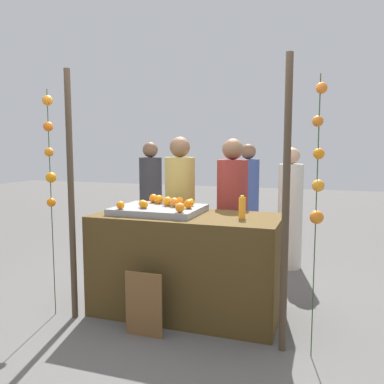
{
  "coord_description": "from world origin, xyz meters",
  "views": [
    {
      "loc": [
        1.25,
        -3.52,
        1.59
      ],
      "look_at": [
        0.0,
        0.15,
        1.15
      ],
      "focal_mm": 37.66,
      "sensor_mm": 36.0,
      "label": 1
    }
  ],
  "objects_px": {
    "stall_counter": "(187,264)",
    "vendor_right": "(232,221)",
    "juice_bottle": "(242,208)",
    "vendor_left": "(180,217)",
    "orange_0": "(144,205)",
    "chalkboard_sign": "(144,305)",
    "orange_1": "(142,204)"
  },
  "relations": [
    {
      "from": "orange_1",
      "to": "juice_bottle",
      "type": "relative_size",
      "value": 0.35
    },
    {
      "from": "vendor_left",
      "to": "juice_bottle",
      "type": "bearing_deg",
      "value": -41.0
    },
    {
      "from": "chalkboard_sign",
      "to": "juice_bottle",
      "type": "bearing_deg",
      "value": 37.6
    },
    {
      "from": "juice_bottle",
      "to": "orange_1",
      "type": "bearing_deg",
      "value": -177.8
    },
    {
      "from": "orange_0",
      "to": "vendor_left",
      "type": "distance_m",
      "value": 0.88
    },
    {
      "from": "orange_0",
      "to": "juice_bottle",
      "type": "bearing_deg",
      "value": 5.47
    },
    {
      "from": "chalkboard_sign",
      "to": "vendor_left",
      "type": "distance_m",
      "value": 1.41
    },
    {
      "from": "orange_0",
      "to": "orange_1",
      "type": "xyz_separation_m",
      "value": [
        -0.04,
        0.05,
        -0.0
      ]
    },
    {
      "from": "vendor_right",
      "to": "orange_1",
      "type": "bearing_deg",
      "value": -131.23
    },
    {
      "from": "orange_0",
      "to": "juice_bottle",
      "type": "relative_size",
      "value": 0.36
    },
    {
      "from": "stall_counter",
      "to": "orange_1",
      "type": "xyz_separation_m",
      "value": [
        -0.42,
        -0.08,
        0.57
      ]
    },
    {
      "from": "orange_1",
      "to": "vendor_left",
      "type": "distance_m",
      "value": 0.84
    },
    {
      "from": "juice_bottle",
      "to": "vendor_left",
      "type": "xyz_separation_m",
      "value": [
        -0.87,
        0.76,
        -0.26
      ]
    },
    {
      "from": "stall_counter",
      "to": "vendor_left",
      "type": "relative_size",
      "value": 1.03
    },
    {
      "from": "vendor_right",
      "to": "chalkboard_sign",
      "type": "bearing_deg",
      "value": -108.83
    },
    {
      "from": "orange_0",
      "to": "stall_counter",
      "type": "bearing_deg",
      "value": 18.47
    },
    {
      "from": "stall_counter",
      "to": "vendor_left",
      "type": "height_order",
      "value": "vendor_left"
    },
    {
      "from": "juice_bottle",
      "to": "chalkboard_sign",
      "type": "distance_m",
      "value": 1.18
    },
    {
      "from": "orange_0",
      "to": "vendor_right",
      "type": "xyz_separation_m",
      "value": [
        0.65,
        0.84,
        -0.27
      ]
    },
    {
      "from": "juice_bottle",
      "to": "chalkboard_sign",
      "type": "xyz_separation_m",
      "value": [
        -0.71,
        -0.54,
        -0.78
      ]
    },
    {
      "from": "orange_0",
      "to": "chalkboard_sign",
      "type": "bearing_deg",
      "value": -65.69
    },
    {
      "from": "stall_counter",
      "to": "vendor_right",
      "type": "bearing_deg",
      "value": 69.35
    },
    {
      "from": "stall_counter",
      "to": "chalkboard_sign",
      "type": "distance_m",
      "value": 0.64
    },
    {
      "from": "orange_0",
      "to": "orange_1",
      "type": "bearing_deg",
      "value": 130.43
    },
    {
      "from": "juice_bottle",
      "to": "vendor_left",
      "type": "height_order",
      "value": "vendor_left"
    },
    {
      "from": "chalkboard_sign",
      "to": "vendor_left",
      "type": "bearing_deg",
      "value": 97.18
    },
    {
      "from": "stall_counter",
      "to": "chalkboard_sign",
      "type": "xyz_separation_m",
      "value": [
        -0.17,
        -0.58,
        -0.21
      ]
    },
    {
      "from": "orange_1",
      "to": "vendor_left",
      "type": "bearing_deg",
      "value": 83.85
    },
    {
      "from": "orange_1",
      "to": "vendor_right",
      "type": "height_order",
      "value": "vendor_right"
    },
    {
      "from": "orange_0",
      "to": "vendor_right",
      "type": "bearing_deg",
      "value": 52.33
    },
    {
      "from": "stall_counter",
      "to": "vendor_right",
      "type": "distance_m",
      "value": 0.82
    },
    {
      "from": "orange_0",
      "to": "orange_1",
      "type": "height_order",
      "value": "orange_0"
    }
  ]
}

